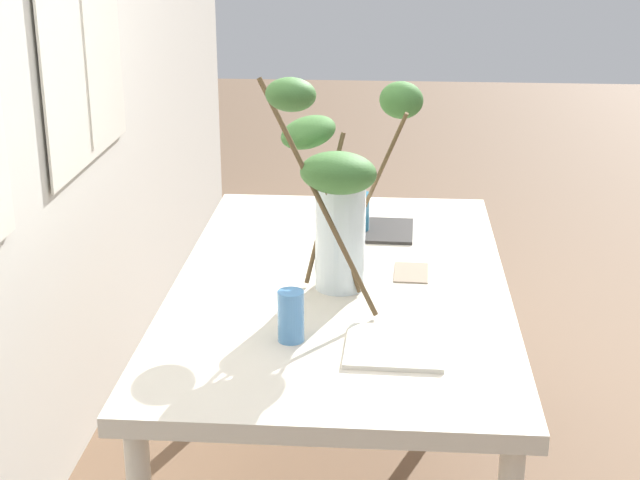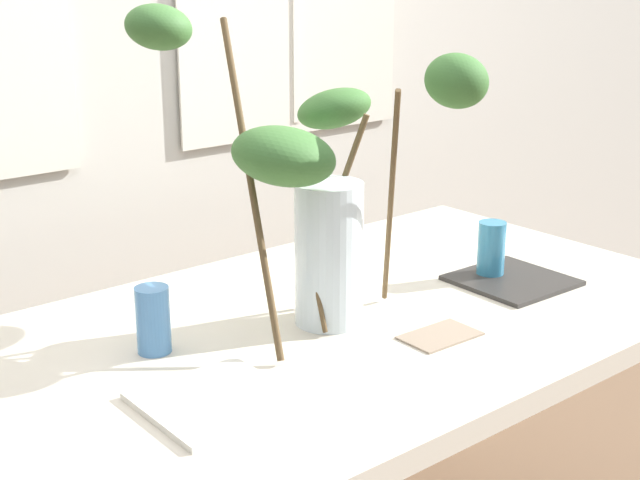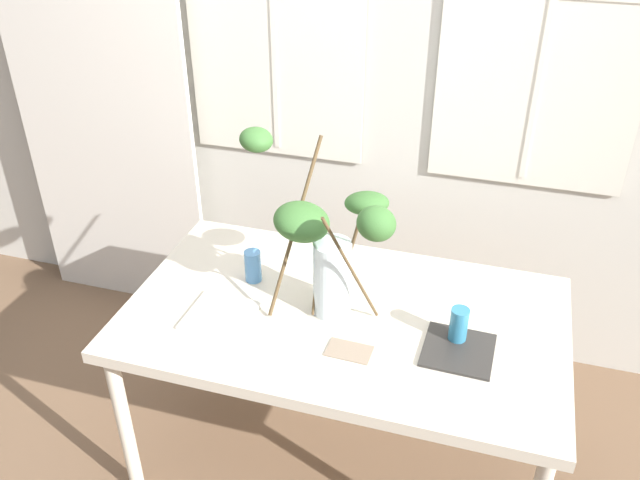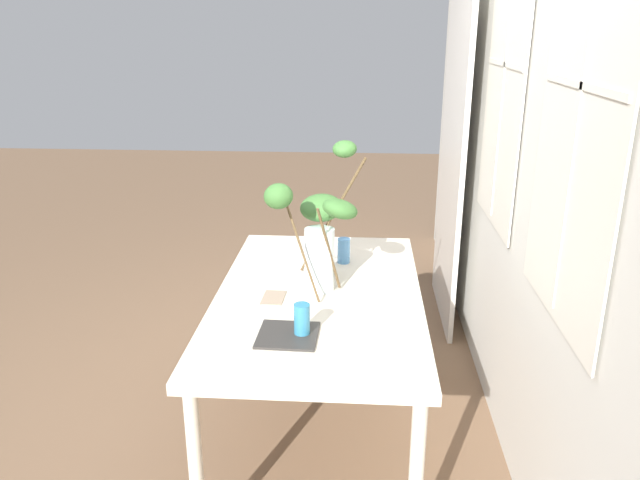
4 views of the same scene
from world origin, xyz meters
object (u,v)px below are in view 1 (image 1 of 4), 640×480
(drinking_glass_blue_left, at_px, (291,316))
(dining_table, at_px, (341,302))
(plate_square_right, at_px, (376,230))
(vase_with_branches, at_px, (340,188))
(plate_square_left, at_px, (394,347))
(drinking_glass_blue_right, at_px, (359,213))

(drinking_glass_blue_left, bearing_deg, dining_table, -14.28)
(plate_square_right, bearing_deg, vase_with_branches, 169.41)
(dining_table, height_order, drinking_glass_blue_left, drinking_glass_blue_left)
(plate_square_left, bearing_deg, drinking_glass_blue_left, 83.07)
(dining_table, bearing_deg, drinking_glass_blue_right, -5.11)
(drinking_glass_blue_right, relative_size, plate_square_right, 0.57)
(plate_square_left, bearing_deg, vase_with_branches, 23.22)
(dining_table, height_order, plate_square_right, plate_square_right)
(dining_table, bearing_deg, plate_square_right, -12.20)
(drinking_glass_blue_left, bearing_deg, vase_with_branches, -17.06)
(plate_square_left, bearing_deg, dining_table, 19.69)
(drinking_glass_blue_right, bearing_deg, drinking_glass_blue_left, 170.35)
(drinking_glass_blue_right, bearing_deg, vase_with_branches, 175.55)
(vase_with_branches, xyz_separation_m, drinking_glass_blue_right, (0.47, -0.04, -0.22))
(drinking_glass_blue_right, xyz_separation_m, plate_square_right, (0.01, -0.05, -0.06))
(drinking_glass_blue_left, height_order, drinking_glass_blue_right, drinking_glass_blue_right)
(drinking_glass_blue_left, bearing_deg, plate_square_right, -13.20)
(vase_with_branches, bearing_deg, plate_square_left, -156.78)
(dining_table, relative_size, drinking_glass_blue_left, 12.34)
(drinking_glass_blue_left, relative_size, plate_square_right, 0.55)
(drinking_glass_blue_right, height_order, plate_square_right, drinking_glass_blue_right)
(drinking_glass_blue_right, bearing_deg, plate_square_left, -172.18)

